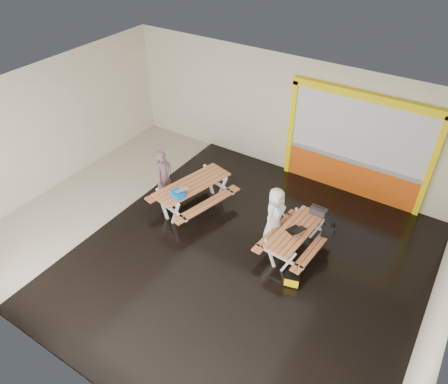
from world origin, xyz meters
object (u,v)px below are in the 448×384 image
Objects in this scene: laptop_right at (296,230)px; person_right at (275,214)px; dark_case at (272,239)px; toolbox at (318,211)px; picnic_table_right at (295,235)px; person_left at (164,177)px; picnic_table_left at (193,190)px; backpack at (328,229)px; laptop_left at (180,190)px; blue_pouch at (178,194)px; fluke_bag at (292,280)px.

person_right is at bearing 158.28° from laptop_right.
dark_case is (-0.60, 0.10, -0.67)m from laptop_right.
picnic_table_right is at bearing -103.90° from toolbox.
laptop_right is 0.90m from dark_case.
person_right reaches higher than picnic_table_right.
person_right is at bearing 161.72° from picnic_table_right.
person_left is 3.76m from laptop_right.
picnic_table_left is at bearing 178.87° from picnic_table_right.
picnic_table_left is at bearing -172.94° from backpack.
laptop_left is 0.16m from blue_pouch.
blue_pouch is at bearing -169.44° from picnic_table_right.
backpack is 1.44× the size of dark_case.
backpack is at bearing -80.73° from person_left.
laptop_right is at bearing -136.60° from backpack.
toolbox is 1.30m from dark_case.
picnic_table_right is at bearing -4.42° from dark_case.
person_right is at bearing -167.00° from backpack.
picnic_table_left is at bearing -166.68° from toolbox.
person_left is 1.05× the size of person_right.
picnic_table_left is 2.98m from laptop_right.
toolbox is (0.84, 0.59, 0.05)m from person_right.
picnic_table_left is 5.96× the size of toolbox.
picnic_table_right is 1.10m from fluke_bag.
backpack is (0.40, -0.31, -0.16)m from toolbox.
fluke_bag reaches higher than dark_case.
person_left is at bearing -176.75° from dark_case.
backpack is 1.38m from dark_case.
blue_pouch is at bearing 173.28° from fluke_bag.
picnic_table_left is at bearing 83.76° from laptop_left.
fluke_bag is at bearing -97.29° from backpack.
dark_case is at bearing -155.29° from person_right.
laptop_right is 3.02m from blue_pouch.
picnic_table_left is 0.52m from laptop_left.
laptop_right reaches higher than picnic_table_left.
laptop_left is at bearing -169.65° from dark_case.
person_right is 2.45m from laptop_left.
backpack is (1.24, 0.29, -0.10)m from person_right.
person_right is at bearing 3.81° from picnic_table_left.
dark_case is at bearing -0.32° from picnic_table_left.
picnic_table_right is at bearing -86.98° from person_left.
person_left is 4.39m from backpack.
picnic_table_right is at bearing 7.55° from laptop_left.
toolbox reaches higher than backpack.
person_right is (-0.64, 0.21, 0.20)m from picnic_table_right.
person_right is 3.58× the size of toolbox.
laptop_right is at bearing -71.31° from picnic_table_right.
blue_pouch is at bearing -156.75° from toolbox.
laptop_left is at bearing -166.03° from backpack.
fluke_bag is (0.40, -0.90, -0.59)m from laptop_right.
person_right reaches higher than picnic_table_left.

